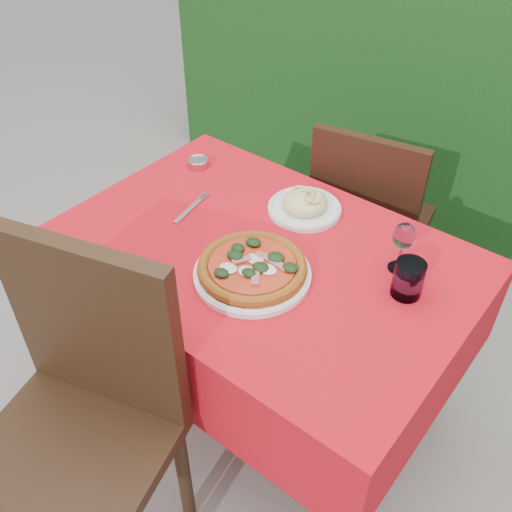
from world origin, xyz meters
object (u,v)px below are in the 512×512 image
Objects in this scene: pizza_plate at (252,269)px; fork at (188,211)px; water_glass at (408,280)px; chair_near at (81,410)px; chair_far at (368,217)px; wine_glass at (404,238)px; steel_ramekin at (198,163)px; pasta_plate at (305,205)px.

pizza_plate reaches higher than fork.
chair_near is at bearing -122.90° from water_glass.
chair_near is 0.93m from water_glass.
chair_far is 0.65m from wine_glass.
wine_glass is 2.31× the size of steel_ramekin.
wine_glass is 0.71m from fork.
chair_far is at bearing 91.62° from pizza_plate.
steel_ramekin is at bearing -178.47° from pasta_plate.
wine_glass is (-0.07, 0.08, 0.06)m from water_glass.
chair_far is 0.71m from water_glass.
water_glass is (0.44, -0.15, 0.02)m from pasta_plate.
chair_far reaches higher than pasta_plate.
wine_glass is (0.43, 0.84, 0.25)m from chair_near.
steel_ramekin is (-0.47, -0.01, -0.01)m from pasta_plate.
chair_near reaches higher than water_glass.
pizza_plate is 0.38m from fork.
steel_ramekin reaches higher than fork.
chair_far is 8.36× the size of water_glass.
wine_glass reaches higher than water_glass.
fork is at bearing 50.71° from chair_far.
pasta_plate is at bearing 72.40° from chair_far.
pizza_plate is (0.02, -0.74, 0.25)m from chair_far.
water_glass is 0.68× the size of wine_glass.
fork is 0.29m from steel_ramekin.
water_glass reaches higher than steel_ramekin.
chair_near reaches higher than steel_ramekin.
chair_near is 0.72m from fork.
pizza_plate is 2.28× the size of wine_glass.
fork is at bearing -53.59° from steel_ramekin.
steel_ramekin is at bearing 98.69° from chair_near.
pasta_plate reaches higher than pizza_plate.
chair_near is 6.59× the size of wine_glass.
fork is 2.98× the size of steel_ramekin.
fork is (-0.37, 0.11, -0.03)m from pizza_plate.
pizza_plate is at bearing -150.44° from water_glass.
chair_far is (0.10, 1.29, -0.08)m from chair_near.
water_glass is at bearing -50.92° from wine_glass.
chair_far reaches higher than water_glass.
pizza_plate reaches higher than steel_ramekin.
wine_glass reaches higher than steel_ramekin.
wine_glass is at bearing -3.47° from steel_ramekin.
wine_glass is (0.31, 0.29, 0.08)m from pizza_plate.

